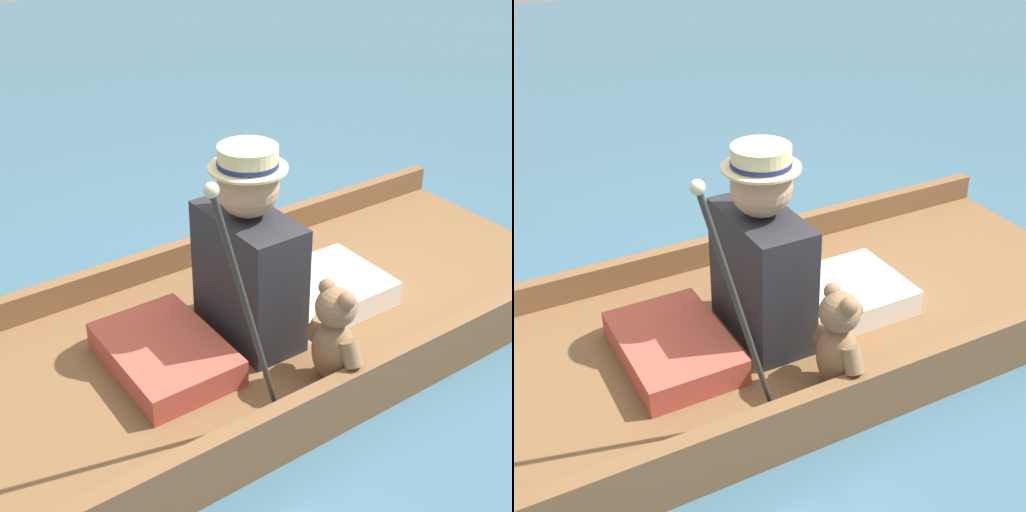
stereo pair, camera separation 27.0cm
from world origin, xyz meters
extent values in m
plane|color=#385B70|center=(0.00, 0.00, 0.00)|extent=(16.00, 16.00, 0.00)
cube|color=brown|center=(0.00, 0.00, 0.06)|extent=(1.20, 2.75, 0.11)
cube|color=brown|center=(-0.57, 0.00, 0.17)|extent=(0.06, 2.75, 0.12)
cube|color=brown|center=(0.57, 0.00, 0.17)|extent=(0.06, 2.75, 0.12)
cube|color=#B24738|center=(0.03, -0.58, 0.17)|extent=(0.55, 0.38, 0.11)
cube|color=white|center=(0.03, 0.17, 0.17)|extent=(0.42, 0.52, 0.11)
cube|color=#232328|center=(0.03, -0.21, 0.37)|extent=(0.46, 0.23, 0.52)
cube|color=beige|center=(0.03, -0.08, 0.41)|extent=(0.04, 0.01, 0.29)
cube|color=white|center=(-0.10, -0.09, 0.44)|extent=(0.02, 0.01, 0.31)
cube|color=white|center=(0.16, -0.09, 0.44)|extent=(0.02, 0.01, 0.31)
sphere|color=tan|center=(0.03, -0.21, 0.75)|extent=(0.23, 0.23, 0.23)
cylinder|color=beige|center=(0.03, -0.21, 0.82)|extent=(0.29, 0.29, 0.01)
cylinder|color=beige|center=(0.03, -0.21, 0.87)|extent=(0.22, 0.22, 0.08)
cylinder|color=navy|center=(0.03, -0.21, 0.84)|extent=(0.22, 0.22, 0.02)
ellipsoid|color=#846042|center=(0.44, -0.12, 0.24)|extent=(0.17, 0.14, 0.26)
sphere|color=#846042|center=(0.44, -0.12, 0.43)|extent=(0.15, 0.15, 0.15)
sphere|color=brown|center=(0.44, -0.06, 0.42)|extent=(0.06, 0.06, 0.06)
sphere|color=#846042|center=(0.39, -0.12, 0.48)|extent=(0.06, 0.06, 0.06)
sphere|color=#846042|center=(0.49, -0.12, 0.48)|extent=(0.06, 0.06, 0.06)
cylinder|color=#846042|center=(0.35, -0.12, 0.28)|extent=(0.10, 0.07, 0.11)
cylinder|color=#846042|center=(0.53, -0.12, 0.28)|extent=(0.10, 0.07, 0.11)
sphere|color=#846042|center=(0.40, -0.09, 0.15)|extent=(0.07, 0.07, 0.07)
sphere|color=#846042|center=(0.49, -0.09, 0.15)|extent=(0.07, 0.07, 0.07)
cylinder|color=silver|center=(-0.40, 0.21, 0.12)|extent=(0.09, 0.09, 0.01)
cylinder|color=silver|center=(-0.40, 0.21, 0.14)|extent=(0.01, 0.01, 0.05)
cone|color=silver|center=(-0.40, 0.21, 0.19)|extent=(0.10, 0.10, 0.05)
cylinder|color=#2D2823|center=(0.50, -0.52, 0.57)|extent=(0.02, 0.26, 0.92)
sphere|color=beige|center=(0.50, -0.64, 1.03)|extent=(0.04, 0.04, 0.04)
camera|label=1|loc=(1.95, -1.51, 1.81)|focal=50.00mm
camera|label=2|loc=(2.09, -1.28, 1.81)|focal=50.00mm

